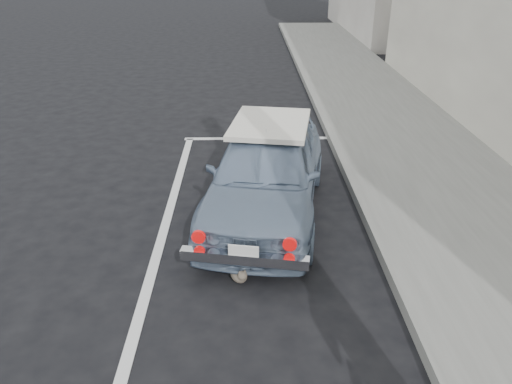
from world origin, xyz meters
TOP-DOWN VIEW (x-y plane):
  - sidewalk at (3.20, 2.00)m, footprint 2.80×40.00m
  - pline_front at (0.50, 6.50)m, footprint 3.00×0.12m
  - pline_side at (-0.90, 3.00)m, footprint 0.12×7.00m
  - retro_coupe at (0.49, 3.49)m, footprint 2.09×3.88m
  - cat at (0.12, 1.84)m, footprint 0.27×0.40m

SIDE VIEW (x-z plane):
  - pline_front at x=0.50m, z-range 0.00..0.01m
  - pline_side at x=-0.90m, z-range 0.00..0.01m
  - sidewalk at x=3.20m, z-range 0.00..0.15m
  - cat at x=0.12m, z-range -0.01..0.21m
  - retro_coupe at x=0.49m, z-range 0.01..1.26m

